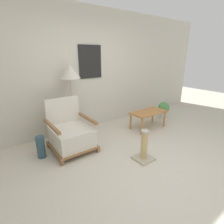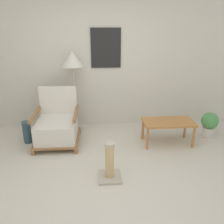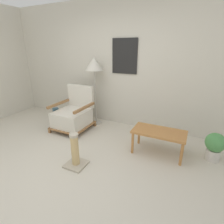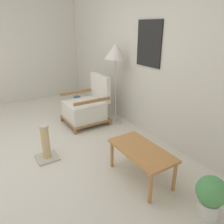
% 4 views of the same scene
% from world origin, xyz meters
% --- Properties ---
extents(ground_plane, '(14.00, 14.00, 0.00)m').
position_xyz_m(ground_plane, '(0.00, 0.00, 0.00)').
color(ground_plane, beige).
extents(wall_back, '(8.00, 0.09, 2.70)m').
position_xyz_m(wall_back, '(0.00, 2.13, 1.35)').
color(wall_back, beige).
rests_on(wall_back, ground_plane).
extents(armchair, '(0.73, 0.78, 0.93)m').
position_xyz_m(armchair, '(-0.73, 1.35, 0.32)').
color(armchair, olive).
rests_on(armchair, ground_plane).
extents(floor_lamp, '(0.41, 0.41, 1.53)m').
position_xyz_m(floor_lamp, '(-0.44, 1.85, 1.34)').
color(floor_lamp, '#B7B2A8').
rests_on(floor_lamp, ground_plane).
extents(coffee_table, '(0.86, 0.45, 0.42)m').
position_xyz_m(coffee_table, '(1.18, 1.18, 0.37)').
color(coffee_table, '#B2753D').
rests_on(coffee_table, ground_plane).
extents(vase, '(0.14, 0.14, 0.40)m').
position_xyz_m(vase, '(-1.27, 1.40, 0.20)').
color(vase, '#2D4C5B').
rests_on(vase, ground_plane).
extents(potted_plant, '(0.30, 0.30, 0.47)m').
position_xyz_m(potted_plant, '(2.02, 1.38, 0.27)').
color(potted_plant, beige).
rests_on(potted_plant, ground_plane).
extents(scratching_post, '(0.31, 0.31, 0.54)m').
position_xyz_m(scratching_post, '(0.12, 0.30, 0.21)').
color(scratching_post, '#B2A893').
rests_on(scratching_post, ground_plane).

